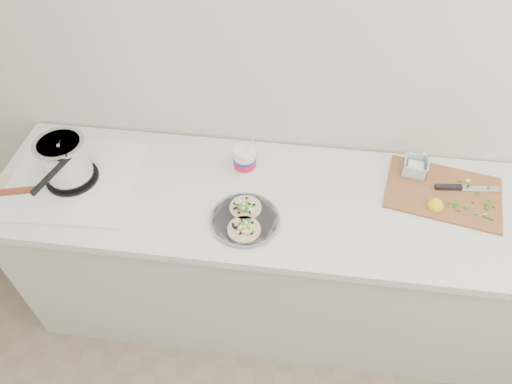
# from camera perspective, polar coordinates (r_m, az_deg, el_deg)

# --- Properties ---
(counter) EXTENTS (2.44, 0.66, 0.90)m
(counter) POSITION_cam_1_polar(r_m,az_deg,el_deg) (2.19, 3.64, -8.38)
(counter) COLOR beige
(counter) RESTS_ON ground
(stove) EXTENTS (0.54, 0.51, 0.25)m
(stove) POSITION_cam_1_polar(r_m,az_deg,el_deg) (1.98, -22.43, 2.94)
(stove) COLOR silver
(stove) RESTS_ON counter
(taco_plate) EXTENTS (0.27, 0.27, 0.04)m
(taco_plate) POSITION_cam_1_polar(r_m,az_deg,el_deg) (1.74, -1.41, -3.27)
(taco_plate) COLOR slate
(taco_plate) RESTS_ON counter
(tub) EXTENTS (0.10, 0.10, 0.22)m
(tub) POSITION_cam_1_polar(r_m,az_deg,el_deg) (1.89, -1.35, 4.23)
(tub) COLOR white
(tub) RESTS_ON counter
(cutboard) EXTENTS (0.50, 0.39, 0.07)m
(cutboard) POSITION_cam_1_polar(r_m,az_deg,el_deg) (1.99, 22.28, 0.44)
(cutboard) COLOR brown
(cutboard) RESTS_ON counter
(bacon_plate) EXTENTS (0.25, 0.25, 0.02)m
(bacon_plate) POSITION_cam_1_polar(r_m,az_deg,el_deg) (2.08, -27.87, -0.13)
(bacon_plate) COLOR tan
(bacon_plate) RESTS_ON counter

